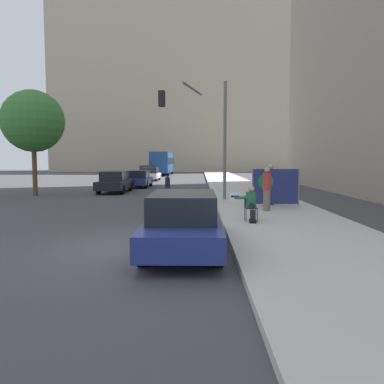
% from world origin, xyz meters
% --- Properties ---
extents(ground_plane, '(160.00, 160.00, 0.00)m').
position_xyz_m(ground_plane, '(0.00, 0.00, 0.00)').
color(ground_plane, '#444447').
extents(sidewalk_curb, '(4.31, 90.00, 0.15)m').
position_xyz_m(sidewalk_curb, '(4.04, 15.00, 0.08)').
color(sidewalk_curb, beige).
rests_on(sidewalk_curb, ground_plane).
extents(building_backdrop_far, '(52.00, 12.00, 35.72)m').
position_xyz_m(building_backdrop_far, '(-2.00, 68.45, 17.86)').
color(building_backdrop_far, tan).
rests_on(building_backdrop_far, ground_plane).
extents(seated_protester, '(0.91, 0.77, 1.17)m').
position_xyz_m(seated_protester, '(2.80, 3.21, 0.77)').
color(seated_protester, '#474C56').
rests_on(seated_protester, sidewalk_curb).
extents(jogger_on_sidewalk, '(0.34, 0.34, 1.73)m').
position_xyz_m(jogger_on_sidewalk, '(3.78, 5.75, 1.04)').
color(jogger_on_sidewalk, '#756651').
rests_on(jogger_on_sidewalk, sidewalk_curb).
extents(pedestrian_behind, '(0.34, 0.34, 1.83)m').
position_xyz_m(pedestrian_behind, '(4.34, 7.95, 1.10)').
color(pedestrian_behind, black).
rests_on(pedestrian_behind, sidewalk_curb).
extents(protest_banner, '(2.05, 0.06, 1.62)m').
position_xyz_m(protest_banner, '(4.41, 7.25, 1.02)').
color(protest_banner, slate).
rests_on(protest_banner, sidewalk_curb).
extents(traffic_light_pole, '(3.56, 3.33, 5.98)m').
position_xyz_m(traffic_light_pole, '(1.18, 10.51, 4.22)').
color(traffic_light_pole, slate).
rests_on(traffic_light_pole, sidewalk_curb).
extents(parked_car_curbside, '(1.72, 4.69, 1.39)m').
position_xyz_m(parked_car_curbside, '(0.74, -0.25, 0.70)').
color(parked_car_curbside, navy).
rests_on(parked_car_curbside, ground_plane).
extents(car_on_road_nearest, '(1.74, 4.58, 1.44)m').
position_xyz_m(car_on_road_nearest, '(-4.58, 15.99, 0.72)').
color(car_on_road_nearest, black).
rests_on(car_on_road_nearest, ground_plane).
extents(car_on_road_midblock, '(1.74, 4.55, 1.37)m').
position_xyz_m(car_on_road_midblock, '(-3.80, 21.07, 0.69)').
color(car_on_road_midblock, navy).
rests_on(car_on_road_midblock, ground_plane).
extents(car_on_road_distant, '(1.81, 4.56, 1.42)m').
position_xyz_m(car_on_road_distant, '(-4.18, 31.15, 0.71)').
color(car_on_road_distant, silver).
rests_on(car_on_road_distant, ground_plane).
extents(car_on_road_far_lane, '(1.85, 4.31, 1.54)m').
position_xyz_m(car_on_road_far_lane, '(-5.93, 40.79, 0.76)').
color(car_on_road_far_lane, white).
rests_on(car_on_road_far_lane, ground_plane).
extents(city_bus_on_road, '(2.55, 12.28, 3.36)m').
position_xyz_m(city_bus_on_road, '(-4.43, 47.25, 1.93)').
color(city_bus_on_road, navy).
rests_on(city_bus_on_road, ground_plane).
extents(motorcycle_on_road, '(0.28, 2.24, 1.27)m').
position_xyz_m(motorcycle_on_road, '(-0.70, 12.08, 0.54)').
color(motorcycle_on_road, navy).
rests_on(motorcycle_on_road, ground_plane).
extents(street_tree_near_curb, '(3.73, 3.73, 6.39)m').
position_xyz_m(street_tree_near_curb, '(-8.97, 13.61, 4.51)').
color(street_tree_near_curb, brown).
rests_on(street_tree_near_curb, ground_plane).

